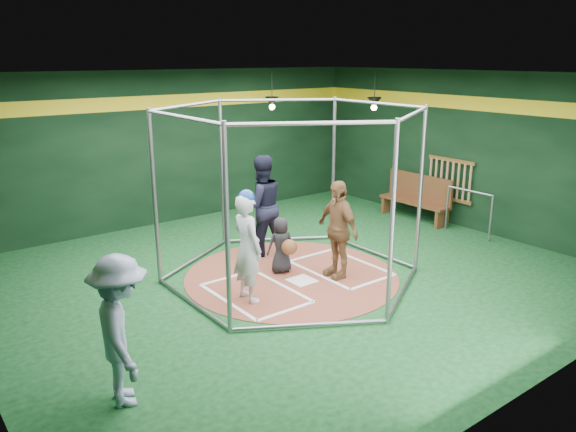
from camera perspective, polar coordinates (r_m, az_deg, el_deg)
room_shell at (r=9.57m, az=0.34°, el=3.65°), size 10.10×9.10×3.53m
clay_disc at (r=10.08m, az=0.35°, el=-6.11°), size 3.80×3.80×0.01m
home_plate at (r=9.86m, az=1.42°, el=-6.57°), size 0.43×0.43×0.01m
batter_box_left at (r=9.38m, az=-3.34°, el=-7.83°), size 1.17×1.77×0.01m
batter_box_right at (r=10.47m, az=5.32°, el=-5.25°), size 1.17×1.77×0.01m
batting_cage at (r=9.62m, az=0.36°, el=2.16°), size 4.05×4.67×3.00m
bat_rack at (r=13.47m, az=16.10°, el=3.59°), size 0.07×1.25×0.98m
pendant_lamp_near at (r=13.58m, az=-1.64°, el=11.52°), size 0.34×0.34×0.90m
pendant_lamp_far at (r=13.55m, az=8.75°, el=11.34°), size 0.34×0.34×0.90m
batter_figure at (r=8.85m, az=-4.15°, el=-3.07°), size 0.43×0.65×1.82m
visitor_leopard at (r=9.83m, az=5.05°, el=-1.34°), size 0.50×1.05×1.74m
catcher_figure at (r=10.07m, az=-0.64°, el=-2.97°), size 0.56×0.61×1.03m
umpire at (r=10.89m, az=-2.77°, el=1.08°), size 1.08×0.91×1.98m
bystander_blue at (r=6.58m, az=-16.60°, el=-11.11°), size 0.91×1.26×1.76m
dugout_bench at (r=13.76m, az=12.95°, el=1.94°), size 0.43×1.86×1.08m
steel_railing at (r=12.80m, az=17.89°, el=1.08°), size 0.05×1.17×1.01m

